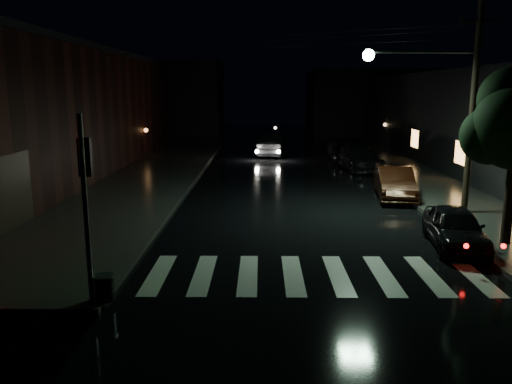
{
  "coord_description": "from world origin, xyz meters",
  "views": [
    {
      "loc": [
        1.55,
        -12.08,
        4.83
      ],
      "look_at": [
        1.38,
        3.71,
        1.6
      ],
      "focal_mm": 35.0,
      "sensor_mm": 36.0,
      "label": 1
    }
  ],
  "objects_px": {
    "parked_car_c": "(359,157)",
    "parked_car_d": "(349,150)",
    "parked_car_a": "(455,227)",
    "oncoming_car": "(272,145)",
    "parked_car_b": "(395,183)"
  },
  "relations": [
    {
      "from": "parked_car_b",
      "to": "oncoming_car",
      "type": "bearing_deg",
      "value": 117.04
    },
    {
      "from": "parked_car_d",
      "to": "oncoming_car",
      "type": "relative_size",
      "value": 1.15
    },
    {
      "from": "parked_car_a",
      "to": "oncoming_car",
      "type": "height_order",
      "value": "oncoming_car"
    },
    {
      "from": "oncoming_car",
      "to": "parked_car_d",
      "type": "bearing_deg",
      "value": 156.88
    },
    {
      "from": "parked_car_a",
      "to": "parked_car_b",
      "type": "relative_size",
      "value": 0.86
    },
    {
      "from": "parked_car_a",
      "to": "oncoming_car",
      "type": "xyz_separation_m",
      "value": [
        -5.23,
        22.2,
        0.18
      ]
    },
    {
      "from": "parked_car_c",
      "to": "parked_car_d",
      "type": "bearing_deg",
      "value": 83.78
    },
    {
      "from": "oncoming_car",
      "to": "parked_car_b",
      "type": "bearing_deg",
      "value": 116.85
    },
    {
      "from": "parked_car_b",
      "to": "parked_car_c",
      "type": "distance_m",
      "value": 8.58
    },
    {
      "from": "parked_car_c",
      "to": "parked_car_b",
      "type": "bearing_deg",
      "value": -96.22
    },
    {
      "from": "oncoming_car",
      "to": "parked_car_a",
      "type": "bearing_deg",
      "value": 110.92
    },
    {
      "from": "oncoming_car",
      "to": "parked_car_c",
      "type": "bearing_deg",
      "value": 136.72
    },
    {
      "from": "parked_car_c",
      "to": "parked_car_d",
      "type": "distance_m",
      "value": 3.33
    },
    {
      "from": "parked_car_c",
      "to": "oncoming_car",
      "type": "bearing_deg",
      "value": 122.83
    },
    {
      "from": "parked_car_a",
      "to": "parked_car_c",
      "type": "height_order",
      "value": "parked_car_c"
    }
  ]
}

